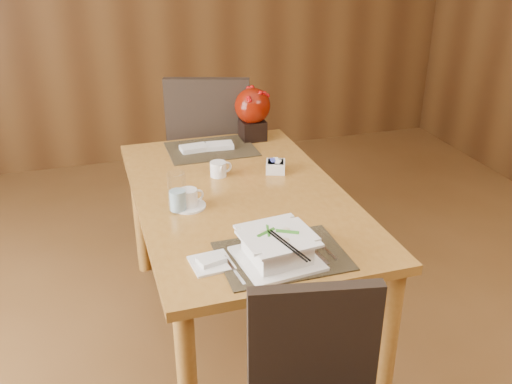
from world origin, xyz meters
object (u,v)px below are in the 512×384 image
object	(u,v)px
dining_table	(240,212)
soup_setting	(277,248)
coffee_cup	(189,200)
far_chair	(211,149)
bread_plate	(211,263)
berry_decor	(252,111)
creamer_jug	(218,169)
sugar_caddy	(276,167)
water_glass	(177,192)

from	to	relation	value
dining_table	soup_setting	size ratio (longest dim) A/B	5.04
soup_setting	coffee_cup	distance (m)	0.55
soup_setting	far_chair	distance (m)	1.53
soup_setting	bread_plate	distance (m)	0.24
berry_decor	bread_plate	world-z (taller)	berry_decor
creamer_jug	sugar_caddy	size ratio (longest dim) A/B	1.10
dining_table	creamer_jug	xyz separation A→B (m)	(-0.05, 0.21, 0.13)
creamer_jug	sugar_caddy	bearing A→B (deg)	-15.81
berry_decor	bread_plate	size ratio (longest dim) A/B	2.06
coffee_cup	water_glass	xyz separation A→B (m)	(-0.05, -0.02, 0.05)
soup_setting	sugar_caddy	distance (m)	0.79
water_glass	sugar_caddy	size ratio (longest dim) A/B	1.93
berry_decor	bread_plate	bearing A→B (deg)	-113.54
dining_table	soup_setting	distance (m)	0.59
berry_decor	far_chair	world-z (taller)	far_chair
creamer_jug	dining_table	bearing A→B (deg)	-86.14
water_glass	far_chair	distance (m)	1.12
soup_setting	far_chair	world-z (taller)	far_chair
sugar_caddy	berry_decor	xyz separation A→B (m)	(0.03, 0.47, 0.14)
bread_plate	far_chair	size ratio (longest dim) A/B	0.13
coffee_cup	sugar_caddy	xyz separation A→B (m)	(0.47, 0.24, -0.01)
soup_setting	berry_decor	world-z (taller)	berry_decor
dining_table	creamer_jug	bearing A→B (deg)	102.58
soup_setting	creamer_jug	xyz separation A→B (m)	(-0.02, 0.78, -0.02)
water_glass	bread_plate	xyz separation A→B (m)	(0.04, -0.44, -0.08)
water_glass	bread_plate	bearing A→B (deg)	-85.16
coffee_cup	berry_decor	distance (m)	0.87
water_glass	far_chair	bearing A→B (deg)	69.98
soup_setting	bread_plate	bearing A→B (deg)	160.92
water_glass	soup_setting	bearing A→B (deg)	-61.67
berry_decor	far_chair	size ratio (longest dim) A/B	0.27
dining_table	sugar_caddy	xyz separation A→B (m)	(0.23, 0.18, 0.12)
bread_plate	far_chair	world-z (taller)	far_chair
dining_table	coffee_cup	xyz separation A→B (m)	(-0.24, -0.07, 0.13)
far_chair	coffee_cup	bearing A→B (deg)	90.08
soup_setting	water_glass	distance (m)	0.55
soup_setting	berry_decor	xyz separation A→B (m)	(0.28, 1.21, 0.11)
creamer_jug	sugar_caddy	world-z (taller)	creamer_jug
dining_table	creamer_jug	distance (m)	0.25
dining_table	bread_plate	size ratio (longest dim) A/B	10.82
soup_setting	creamer_jug	bearing A→B (deg)	84.98
coffee_cup	water_glass	bearing A→B (deg)	-156.06
bread_plate	water_glass	bearing A→B (deg)	94.84
soup_setting	coffee_cup	size ratio (longest dim) A/B	2.09
water_glass	far_chair	xyz separation A→B (m)	(0.38, 1.03, -0.24)
dining_table	coffee_cup	world-z (taller)	coffee_cup
water_glass	berry_decor	world-z (taller)	berry_decor
soup_setting	water_glass	size ratio (longest dim) A/B	1.74
soup_setting	water_glass	bearing A→B (deg)	111.98
far_chair	berry_decor	bearing A→B (deg)	137.34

